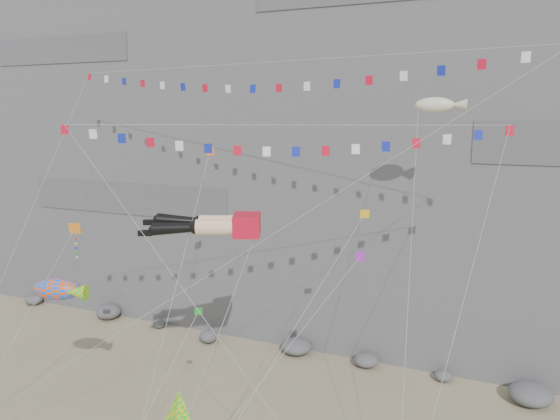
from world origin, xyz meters
name	(u,v)px	position (x,y,z in m)	size (l,w,h in m)	color
cliff	(353,63)	(0.00, 32.00, 25.00)	(80.00, 28.00, 50.00)	slate
talus_boulders	(297,347)	(0.00, 17.00, 0.60)	(60.00, 3.00, 1.20)	#59595D
legs_kite	(214,225)	(-0.38, 4.42, 13.44)	(7.30, 14.38, 18.68)	red
flag_banner_upper	(265,63)	(0.29, 10.35, 23.29)	(35.63, 18.23, 31.64)	red
flag_banner_lower	(281,126)	(3.82, 4.90, 19.34)	(23.43, 11.62, 22.30)	red
harlequin_kite	(74,230)	(-9.93, 2.99, 12.61)	(4.70, 7.95, 15.02)	red
fish_windsock	(57,289)	(-9.98, 1.31, 9.12)	(6.71, 6.12, 11.23)	#E94A0B
delta_kite	(178,417)	(2.56, -4.11, 6.31)	(2.67, 4.49, 8.17)	yellow
blimp_windsock	(435,106)	(11.02, 12.34, 20.45)	(3.68, 14.81, 24.85)	beige
small_kite_a	(209,156)	(-2.25, 7.13, 17.29)	(3.23, 14.77, 22.64)	#E44B13
small_kite_b	(357,260)	(8.16, 5.56, 11.92)	(8.25, 12.18, 18.27)	purple
small_kite_c	(196,316)	(-0.03, 1.68, 8.76)	(1.70, 9.87, 12.91)	green
small_kite_d	(362,219)	(7.77, 7.79, 13.86)	(6.48, 14.71, 20.72)	yellow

